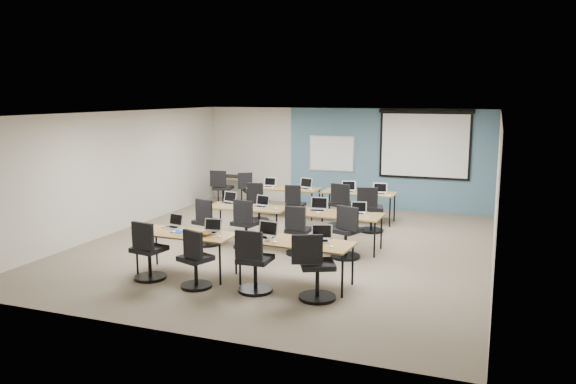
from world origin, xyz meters
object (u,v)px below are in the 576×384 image
at_px(laptop_7, 358,211).
at_px(laptop_5, 261,204).
at_px(projector_screen, 425,141).
at_px(training_table_mid_right, 335,215).
at_px(laptop_6, 318,207).
at_px(spare_chair_b, 222,192).
at_px(spare_chair_a, 250,193).
at_px(laptop_2, 266,234).
at_px(training_table_back_left, 284,189).
at_px(task_chair_6, 298,235).
at_px(laptop_0, 174,224).
at_px(task_chair_10, 340,209).
at_px(training_table_mid_left, 247,209).
at_px(laptop_4, 229,201).
at_px(task_chair_4, 206,226).
at_px(laptop_8, 269,185).
at_px(laptop_1, 211,229).
at_px(task_chair_0, 148,255).
at_px(task_chair_2, 254,266).
at_px(whiteboard, 332,154).
at_px(training_table_front_right, 296,244).
at_px(task_chair_1, 195,264).
at_px(laptop_10, 348,189).
at_px(task_chair_11, 370,213).
at_px(laptop_9, 305,186).
at_px(laptop_3, 320,237).
at_px(task_chair_3, 315,272).
at_px(task_chair_7, 346,236).
at_px(task_chair_9, 295,208).
at_px(training_table_back_right, 359,194).
at_px(laptop_11, 379,191).
at_px(utility_table, 232,179).
at_px(task_chair_5, 245,228).
at_px(task_chair_8, 258,205).

bearing_deg(laptop_7, laptop_5, 167.18).
bearing_deg(projector_screen, training_table_mid_right, -105.45).
bearing_deg(laptop_6, laptop_7, -11.22).
relative_size(projector_screen, spare_chair_b, 2.33).
bearing_deg(spare_chair_a, laptop_2, -97.37).
distance_m(training_table_back_left, task_chair_6, 3.57).
height_order(laptop_0, task_chair_10, task_chair_10).
xyz_separation_m(training_table_mid_left, laptop_2, (1.37, -2.25, 0.11)).
distance_m(laptop_4, spare_chair_b, 3.30).
bearing_deg(task_chair_4, laptop_8, 103.03).
bearing_deg(task_chair_4, laptop_1, -44.43).
xyz_separation_m(task_chair_0, spare_chair_a, (-0.95, 6.21, -0.02)).
bearing_deg(training_table_back_left, task_chair_2, -73.02).
bearing_deg(whiteboard, training_table_front_right, -78.74).
xyz_separation_m(laptop_5, spare_chair_a, (-1.71, 3.19, -0.39)).
distance_m(training_table_mid_right, task_chair_0, 3.79).
bearing_deg(whiteboard, task_chair_1, -91.04).
height_order(laptop_2, laptop_10, laptop_2).
height_order(training_table_mid_right, task_chair_11, task_chair_11).
relative_size(task_chair_0, laptop_9, 2.89).
bearing_deg(laptop_0, laptop_3, 12.07).
height_order(training_table_mid_right, laptop_0, laptop_0).
bearing_deg(laptop_7, task_chair_10, 102.05).
height_order(laptop_5, laptop_7, same).
height_order(laptop_5, laptop_10, laptop_10).
bearing_deg(training_table_mid_right, laptop_0, -136.08).
xyz_separation_m(task_chair_0, laptop_7, (2.84, 3.03, 0.37)).
distance_m(task_chair_3, task_chair_7, 2.28).
distance_m(training_table_front_right, laptop_3, 0.40).
distance_m(task_chair_1, task_chair_9, 4.87).
bearing_deg(projector_screen, spare_chair_a, -167.62).
bearing_deg(whiteboard, laptop_0, -99.31).
relative_size(training_table_back_right, laptop_11, 5.39).
xyz_separation_m(laptop_8, laptop_9, (0.96, 0.05, 0.01)).
bearing_deg(utility_table, laptop_1, -66.76).
bearing_deg(training_table_back_left, task_chair_10, -21.23).
relative_size(training_table_front_right, task_chair_9, 1.92).
distance_m(laptop_1, task_chair_11, 4.38).
bearing_deg(task_chair_11, spare_chair_b, 148.59).
bearing_deg(task_chair_5, training_table_back_left, 105.87).
bearing_deg(task_chair_2, laptop_1, 149.01).
distance_m(laptop_1, laptop_5, 2.37).
bearing_deg(training_table_mid_left, laptop_10, 57.40).
xyz_separation_m(training_table_back_left, laptop_0, (-0.32, -4.72, 0.10)).
bearing_deg(laptop_4, laptop_9, 81.33).
distance_m(task_chair_0, laptop_5, 3.14).
relative_size(whiteboard, task_chair_1, 1.30).
relative_size(task_chair_10, spare_chair_a, 1.08).
relative_size(task_chair_6, task_chair_9, 1.03).
height_order(laptop_1, task_chair_8, task_chair_8).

